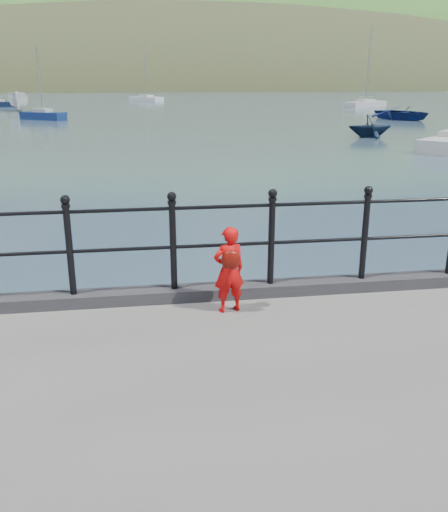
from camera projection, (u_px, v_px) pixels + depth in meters
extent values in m
plane|color=#2D4251|center=(221.00, 362.00, 7.20)|extent=(600.00, 600.00, 0.00)
cube|color=#28282B|center=(223.00, 291.00, 6.73)|extent=(60.00, 0.30, 0.15)
cylinder|color=black|center=(223.00, 245.00, 6.54)|extent=(18.00, 0.04, 0.04)
cylinder|color=black|center=(223.00, 207.00, 6.39)|extent=(18.00, 0.04, 0.04)
cylinder|color=black|center=(70.00, 252.00, 6.29)|extent=(0.08, 0.08, 1.05)
sphere|color=black|center=(65.00, 200.00, 6.09)|extent=(0.11, 0.11, 0.11)
cylinder|color=black|center=(173.00, 247.00, 6.46)|extent=(0.08, 0.08, 1.05)
sphere|color=black|center=(172.00, 196.00, 6.26)|extent=(0.11, 0.11, 0.11)
cylinder|color=black|center=(271.00, 243.00, 6.63)|extent=(0.08, 0.08, 1.05)
sphere|color=black|center=(273.00, 193.00, 6.44)|extent=(0.11, 0.11, 0.11)
cylinder|color=black|center=(364.00, 239.00, 6.80)|extent=(0.08, 0.08, 1.05)
sphere|color=black|center=(369.00, 190.00, 6.61)|extent=(0.11, 0.11, 0.11)
ellipsoid|color=#333A21|center=(198.00, 133.00, 198.06)|extent=(400.00, 100.00, 88.00)
ellipsoid|color=#387026|center=(267.00, 145.00, 263.83)|extent=(600.00, 180.00, 156.00)
cube|color=silver|center=(29.00, 81.00, 171.35)|extent=(9.00, 6.00, 6.00)
cube|color=#4C4744|center=(28.00, 67.00, 170.11)|extent=(9.50, 6.50, 2.00)
cube|color=silver|center=(103.00, 81.00, 174.62)|extent=(9.00, 6.00, 6.00)
cube|color=#4C4744|center=(102.00, 68.00, 173.38)|extent=(9.50, 6.50, 2.00)
cube|color=silver|center=(196.00, 81.00, 178.89)|extent=(9.00, 6.00, 6.00)
cube|color=#4C4744|center=(196.00, 68.00, 177.64)|extent=(9.50, 6.50, 2.00)
cube|color=silver|center=(275.00, 81.00, 182.73)|extent=(9.00, 6.00, 6.00)
cube|color=#4C4744|center=(276.00, 68.00, 181.48)|extent=(9.50, 6.50, 2.00)
imported|color=red|center=(229.00, 270.00, 6.19)|extent=(0.42, 0.32, 1.02)
ellipsoid|color=red|center=(231.00, 260.00, 6.02)|extent=(0.22, 0.11, 0.23)
imported|color=navy|center=(403.00, 113.00, 49.65)|extent=(5.93, 6.83, 1.18)
imported|color=white|center=(19.00, 101.00, 62.70)|extent=(2.74, 6.01, 2.25)
imported|color=#0D1B31|center=(370.00, 126.00, 34.53)|extent=(2.85, 2.50, 1.44)
cube|color=white|center=(146.00, 99.00, 92.16)|extent=(5.88, 6.30, 0.90)
cube|color=beige|center=(146.00, 96.00, 92.01)|extent=(2.58, 2.67, 0.50)
cylinder|color=#A5A5A8|center=(145.00, 69.00, 90.64)|extent=(0.10, 0.10, 8.85)
cylinder|color=#A5A5A8|center=(146.00, 93.00, 91.84)|extent=(2.02, 2.29, 0.06)
cube|color=navy|center=(43.00, 117.00, 49.60)|extent=(4.45, 3.58, 0.90)
cube|color=beige|center=(43.00, 111.00, 49.44)|extent=(1.83, 1.67, 0.50)
cylinder|color=#A5A5A8|center=(39.00, 79.00, 48.57)|extent=(0.10, 0.10, 5.71)
cylinder|color=#A5A5A8|center=(42.00, 105.00, 49.27)|extent=(1.69, 1.13, 0.06)
cube|color=beige|center=(365.00, 105.00, 72.47)|extent=(7.12, 5.64, 0.90)
cube|color=beige|center=(366.00, 101.00, 72.32)|extent=(2.87, 2.55, 0.50)
cylinder|color=#A5A5A8|center=(368.00, 65.00, 70.88)|extent=(0.10, 0.10, 9.31)
cylinder|color=#A5A5A8|center=(366.00, 97.00, 72.15)|extent=(2.75, 1.85, 0.06)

